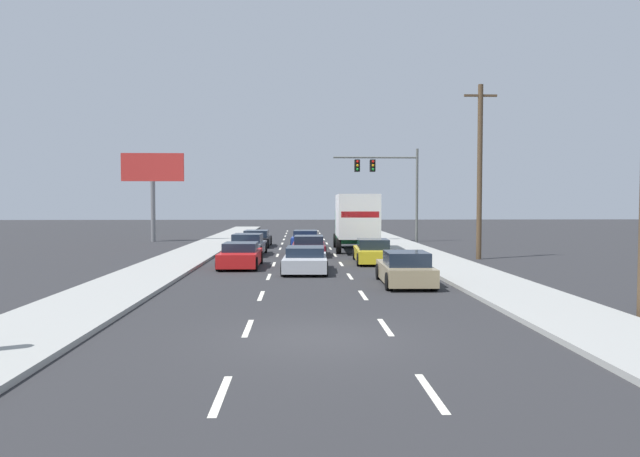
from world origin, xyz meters
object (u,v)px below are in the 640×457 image
Objects in this scene: car_silver at (305,260)px; traffic_signal_mast at (384,174)px; car_blue at (306,239)px; car_yellow at (373,252)px; utility_pole_mid at (480,170)px; car_gray at (248,245)px; car_black at (257,239)px; car_maroon at (309,246)px; car_tan at (405,269)px; box_truck at (356,219)px; roadside_billboard at (153,177)px; car_red at (241,256)px.

car_silver is 0.61× the size of traffic_signal_mast.
car_blue is 0.92× the size of car_yellow.
utility_pole_mid reaches higher than car_blue.
car_gray reaches higher than car_yellow.
car_black is 6.62m from car_gray.
car_silver is at bearing -150.27° from utility_pole_mid.
car_blue is at bearing 136.24° from utility_pole_mid.
car_maroon is 12.86m from car_tan.
car_gray is 1.05× the size of car_blue.
box_truck is 1.75× the size of car_yellow.
traffic_signal_mast is 1.05× the size of roadside_billboard.
roadside_billboard reaches higher than car_red.
utility_pole_mid reaches higher than car_maroon.
car_maroon is 1.02× the size of car_tan.
utility_pole_mid is (6.23, -5.74, 2.85)m from box_truck.
car_tan is 0.43× the size of utility_pole_mid.
roadside_billboard is (-12.23, 12.87, 4.63)m from car_maroon.
car_red is 0.61× the size of roadside_billboard.
car_red is at bearing -65.00° from roadside_billboard.
car_maroon is (3.56, -7.12, -0.01)m from car_black.
car_black is 0.99× the size of car_silver.
car_yellow is 0.48× the size of utility_pole_mid.
traffic_signal_mast is at bearing 79.75° from car_yellow.
car_maroon is at bearing 61.03° from car_red.
car_maroon is at bearing 105.46° from car_tan.
car_blue reaches higher than car_maroon.
car_silver is at bearing -107.91° from traffic_signal_mast.
car_gray is 3.64m from car_maroon.
traffic_signal_mast is at bearing 26.03° from car_black.
car_red is 0.95× the size of car_silver.
car_black is 15.51m from car_silver.
roadside_billboard reaches higher than car_yellow.
car_maroon is (3.60, -0.50, -0.04)m from car_gray.
traffic_signal_mast is (2.92, 16.15, 4.80)m from car_yellow.
roadside_billboard is (-15.45, 17.17, 4.61)m from car_yellow.
car_red is at bearing -118.97° from car_maroon.
car_silver is (3.09, -1.94, -0.02)m from car_red.
utility_pole_mid is at bearing -42.66° from box_truck.
car_blue is 0.53× the size of box_truck.
car_blue is at bearing -27.93° from roadside_billboard.
car_blue is 0.92× the size of car_silver.
car_black is 1.08× the size of car_blue.
car_yellow is (6.82, -4.79, -0.02)m from car_gray.
car_black is at bearing 169.10° from car_blue.
roadside_billboard reaches higher than car_maroon.
car_black is at bearing 143.04° from utility_pole_mid.
box_truck is (3.07, 3.18, 1.51)m from car_maroon.
utility_pole_mid is at bearing 15.87° from car_yellow.
car_silver is at bearing -106.68° from box_truck.
car_maroon is 0.53× the size of box_truck.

